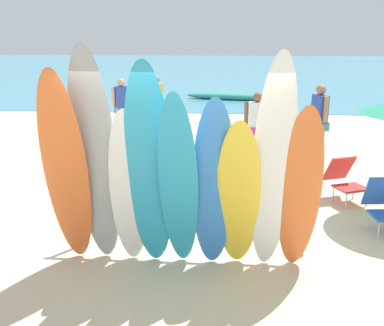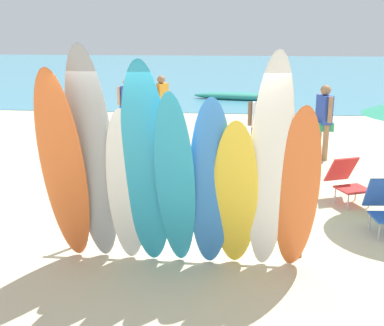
% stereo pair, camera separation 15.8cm
% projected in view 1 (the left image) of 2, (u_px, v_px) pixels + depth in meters
% --- Properties ---
extents(ground, '(60.00, 60.00, 0.00)m').
position_uv_depth(ground, '(216.00, 103.00, 20.04)').
color(ground, beige).
extents(ocean_water, '(60.00, 40.00, 0.02)m').
position_uv_depth(ocean_water, '(222.00, 70.00, 36.63)').
color(ocean_water, teal).
rests_on(ocean_water, ground).
extents(surfboard_rack, '(3.21, 0.07, 0.78)m').
position_uv_depth(surfboard_rack, '(186.00, 210.00, 6.42)').
color(surfboard_rack, brown).
rests_on(surfboard_rack, ground).
extents(surfboard_orange_0, '(0.61, 0.99, 2.58)m').
position_uv_depth(surfboard_orange_0, '(66.00, 173.00, 5.72)').
color(surfboard_orange_0, orange).
rests_on(surfboard_orange_0, ground).
extents(surfboard_grey_1, '(0.57, 0.77, 2.81)m').
position_uv_depth(surfboard_grey_1, '(95.00, 162.00, 5.77)').
color(surfboard_grey_1, '#999EA3').
rests_on(surfboard_grey_1, ground).
extents(surfboard_white_2, '(0.51, 0.59, 2.09)m').
position_uv_depth(surfboard_white_2, '(129.00, 189.00, 5.90)').
color(surfboard_white_2, white).
rests_on(surfboard_white_2, ground).
extents(surfboard_teal_3, '(0.59, 0.71, 2.65)m').
position_uv_depth(surfboard_teal_3, '(150.00, 170.00, 5.73)').
color(surfboard_teal_3, '#289EC6').
rests_on(surfboard_teal_3, ground).
extents(surfboard_teal_4, '(0.49, 0.89, 2.33)m').
position_uv_depth(surfboard_teal_4, '(179.00, 185.00, 5.68)').
color(surfboard_teal_4, '#289EC6').
rests_on(surfboard_teal_4, ground).
extents(surfboard_blue_5, '(0.55, 0.67, 2.25)m').
position_uv_depth(surfboard_blue_5, '(214.00, 187.00, 5.75)').
color(surfboard_blue_5, '#337AD1').
rests_on(surfboard_blue_5, ground).
extents(surfboard_yellow_6, '(0.56, 0.71, 2.00)m').
position_uv_depth(surfboard_yellow_6, '(238.00, 197.00, 5.78)').
color(surfboard_yellow_6, yellow).
rests_on(surfboard_yellow_6, ground).
extents(surfboard_white_7, '(0.55, 0.78, 2.76)m').
position_uv_depth(surfboard_white_7, '(273.00, 169.00, 5.59)').
color(surfboard_white_7, white).
rests_on(surfboard_white_7, ground).
extents(surfboard_orange_8, '(0.51, 0.63, 2.17)m').
position_uv_depth(surfboard_orange_8, '(300.00, 191.00, 5.72)').
color(surfboard_orange_8, orange).
rests_on(surfboard_orange_8, ground).
extents(beachgoer_photographing, '(0.44, 0.58, 1.69)m').
position_uv_depth(beachgoer_photographing, '(156.00, 101.00, 13.81)').
color(beachgoer_photographing, '#9E704C').
rests_on(beachgoer_photographing, ground).
extents(beachgoer_by_water, '(0.45, 0.63, 1.73)m').
position_uv_depth(beachgoer_by_water, '(319.00, 116.00, 11.17)').
color(beachgoer_by_water, '#9E704C').
rests_on(beachgoer_by_water, ground).
extents(beachgoer_near_rack, '(0.53, 0.38, 1.59)m').
position_uv_depth(beachgoer_near_rack, '(122.00, 102.00, 13.92)').
color(beachgoer_near_rack, tan).
rests_on(beachgoer_near_rack, ground).
extents(beachgoer_strolling, '(0.56, 0.24, 1.49)m').
position_uv_depth(beachgoer_strolling, '(275.00, 118.00, 11.74)').
color(beachgoer_strolling, '#9E704C').
rests_on(beachgoer_strolling, ground).
extents(beachgoer_midbeach, '(0.60, 0.25, 1.59)m').
position_uv_depth(beachgoer_midbeach, '(257.00, 122.00, 10.91)').
color(beachgoer_midbeach, brown).
rests_on(beachgoer_midbeach, ground).
extents(beach_chair_blue, '(0.75, 0.89, 0.79)m').
position_uv_depth(beach_chair_blue, '(344.00, 178.00, 8.47)').
color(beach_chair_blue, '#B7B7BC').
rests_on(beach_chair_blue, ground).
extents(distant_boat, '(4.40, 1.43, 0.35)m').
position_uv_depth(distant_boat, '(236.00, 96.00, 20.75)').
color(distant_boat, teal).
rests_on(distant_boat, ground).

